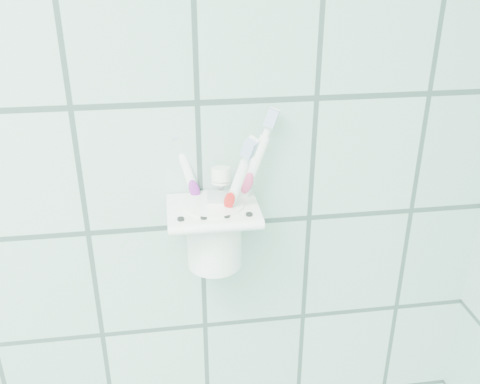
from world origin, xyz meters
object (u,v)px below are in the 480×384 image
object	(u,v)px
cup	(214,231)
toothbrush_blue	(220,182)
holder_bracket	(213,211)
toothbrush_orange	(210,184)
toothpaste_tube	(219,213)
toothbrush_pink	(215,192)

from	to	relation	value
cup	toothbrush_blue	distance (m)	0.07
holder_bracket	toothbrush_blue	xyz separation A→B (m)	(0.01, 0.02, 0.03)
holder_bracket	cup	xyz separation A→B (m)	(0.00, 0.00, -0.03)
toothbrush_orange	toothpaste_tube	world-z (taller)	toothbrush_orange
toothbrush_orange	toothbrush_pink	bearing A→B (deg)	-28.76
cup	toothbrush_pink	size ratio (longest dim) A/B	0.50
toothbrush_pink	toothpaste_tube	world-z (taller)	toothbrush_pink
holder_bracket	toothbrush_pink	size ratio (longest dim) A/B	0.62
toothpaste_tube	toothbrush_pink	bearing A→B (deg)	108.51
toothbrush_blue	cup	bearing A→B (deg)	-105.40
toothbrush_pink	toothpaste_tube	bearing A→B (deg)	-90.60
holder_bracket	cup	bearing A→B (deg)	70.89
holder_bracket	cup	world-z (taller)	same
toothbrush_blue	toothbrush_orange	bearing A→B (deg)	178.75
holder_bracket	toothbrush_blue	distance (m)	0.04
cup	toothpaste_tube	xyz separation A→B (m)	(0.01, -0.01, 0.04)
holder_bracket	cup	distance (m)	0.03
toothbrush_orange	toothpaste_tube	size ratio (longest dim) A/B	1.49
cup	toothbrush_orange	distance (m)	0.07
cup	toothbrush_pink	world-z (taller)	toothbrush_pink
toothbrush_pink	toothbrush_orange	size ratio (longest dim) A/B	0.94
toothpaste_tube	toothbrush_orange	bearing A→B (deg)	114.38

